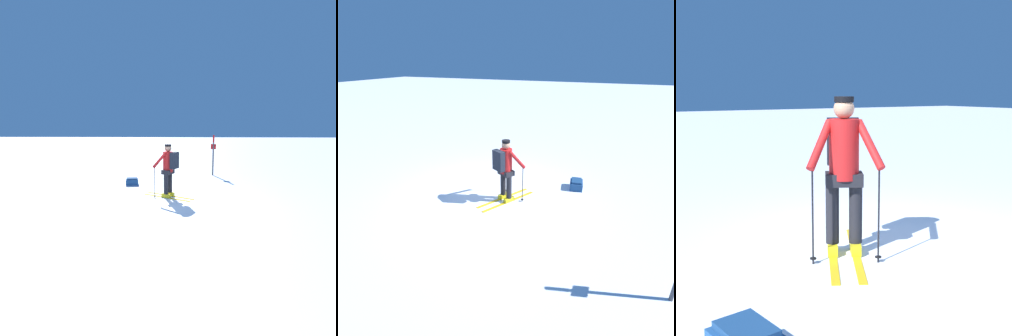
# 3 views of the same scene
# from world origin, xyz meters

# --- Properties ---
(ground_plane) EXTENTS (80.00, 80.00, 0.00)m
(ground_plane) POSITION_xyz_m (0.00, 0.00, 0.00)
(ground_plane) COLOR white
(skier) EXTENTS (1.17, 1.74, 1.76)m
(skier) POSITION_xyz_m (0.59, -0.12, 1.02)
(skier) COLOR gold
(skier) RESTS_ON ground_plane
(dropped_backpack) EXTENTS (0.44, 0.54, 0.28)m
(dropped_backpack) POSITION_xyz_m (2.32, 1.41, 0.13)
(dropped_backpack) COLOR navy
(dropped_backpack) RESTS_ON ground_plane
(trail_marker) EXTENTS (0.08, 0.24, 1.90)m
(trail_marker) POSITION_xyz_m (4.45, -2.11, 1.13)
(trail_marker) COLOR #4C4C51
(trail_marker) RESTS_ON ground_plane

